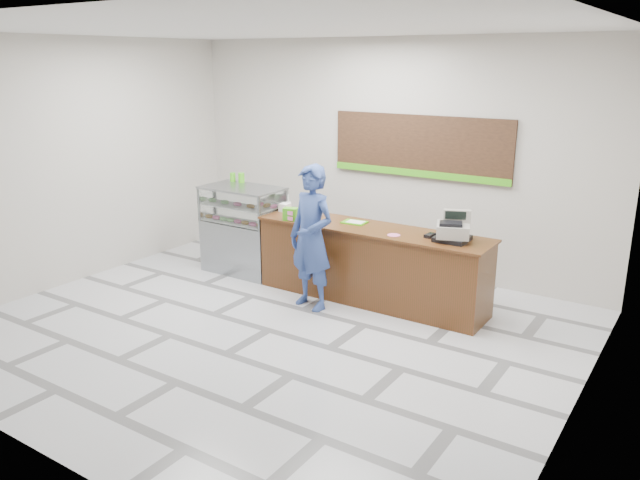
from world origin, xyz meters
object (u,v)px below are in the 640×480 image
Objects in this scene: display_case at (244,229)px; cash_register at (453,230)px; customer at (312,238)px; sales_counter at (371,264)px; serving_tray at (354,222)px.

cash_register reaches higher than display_case.
customer reaches higher than cash_register.
customer is at bearing -20.29° from display_case.
sales_counter is 1.71× the size of customer.
cash_register reaches higher than serving_tray.
customer is (-1.67, -0.63, -0.21)m from cash_register.
display_case reaches higher than serving_tray.
sales_counter is 0.93m from customer.
serving_tray is at bearing 164.69° from sales_counter.
display_case is at bearing 158.64° from cash_register.
serving_tray is 0.18× the size of customer.
display_case is 1.81m from customer.
customer reaches higher than display_case.
display_case is 1.95m from serving_tray.
sales_counter is 1.31m from cash_register.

